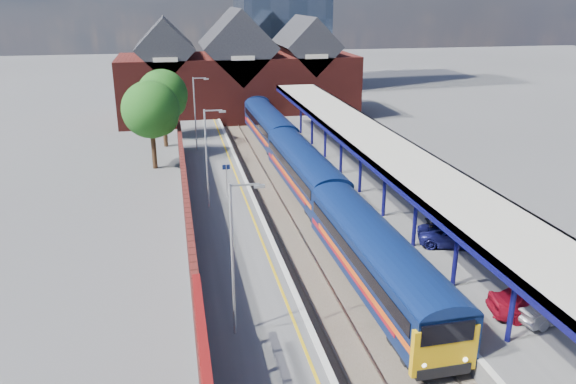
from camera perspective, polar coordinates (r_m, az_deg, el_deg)
The scene contains 22 objects.
ground at distance 48.68m, azimuth -1.01°, elevation 1.17°, with size 240.00×240.00×0.00m, color #5B5B5E.
ballast_bed at distance 39.49m, azimuth 1.70°, elevation -3.21°, with size 6.00×76.00×0.06m, color #473D33.
rails at distance 39.46m, azimuth 1.71°, elevation -3.09°, with size 4.51×76.00×0.14m.
left_platform at distance 38.49m, azimuth -6.29°, elevation -3.18°, with size 5.00×76.00×1.00m, color #565659.
right_platform at distance 41.04m, azimuth 9.89°, elevation -1.91°, with size 6.00×76.00×1.00m, color #565659.
coping_left at distance 38.56m, azimuth -2.84°, elevation -2.21°, with size 0.30×76.00×0.05m, color silver.
coping_right at distance 39.93m, azimuth 6.12°, elevation -1.52°, with size 0.30×76.00×0.05m, color silver.
yellow_line at distance 38.48m, azimuth -3.73°, elevation -2.30°, with size 0.14×76.00×0.01m, color yellow.
train at distance 52.83m, azimuth -0.39°, elevation 5.02°, with size 3.10×65.95×3.45m.
canopy at distance 41.17m, azimuth 8.62°, elevation 5.18°, with size 4.50×52.00×4.48m.
lamp_post_b at distance 23.85m, azimuth -5.35°, elevation -5.98°, with size 1.48×0.18×7.00m.
lamp_post_c at distance 38.88m, azimuth -8.10°, elevation 3.97°, with size 1.48×0.18×7.00m.
lamp_post_d at distance 54.47m, azimuth -9.30°, elevation 8.30°, with size 1.48×0.18×7.00m.
platform_sign at distance 41.54m, azimuth -6.27°, elevation 1.73°, with size 0.55×0.08×2.50m.
brick_wall at distance 31.67m, azimuth -9.94°, elevation -4.64°, with size 0.35×50.00×3.86m.
station_building at distance 74.60m, azimuth -5.14°, elevation 11.75°, with size 30.00×12.12×13.78m.
tree_near at distance 52.33m, azimuth -13.61°, elevation 7.98°, with size 5.20×5.20×8.10m.
tree_far at distance 60.18m, azimuth -12.49°, elevation 9.48°, with size 5.20×5.20×8.10m.
parked_car_red at distance 28.88m, azimuth 24.00°, elevation -10.18°, with size 1.75×4.36×1.49m, color #A50D23.
parked_car_silver at distance 28.95m, azimuth 25.31°, elevation -10.61°, with size 1.29×3.71×1.22m, color #9C9BA0.
parked_car_dark at distance 36.10m, azimuth 16.83°, elevation -3.69°, with size 1.56×3.84×1.11m, color black.
parked_car_blue at distance 35.08m, azimuth 16.68°, elevation -4.23°, with size 2.07×4.49×1.25m, color navy.
Camera 1 is at (-8.56, -15.47, 15.14)m, focal length 35.00 mm.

